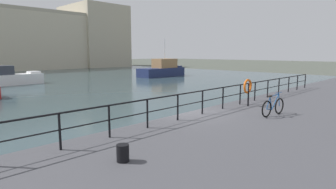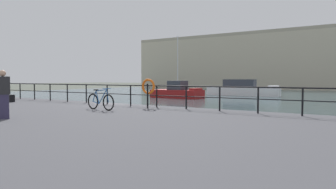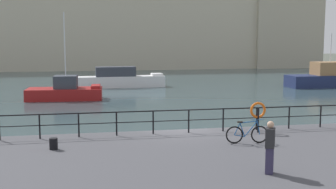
{
  "view_description": "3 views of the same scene",
  "coord_description": "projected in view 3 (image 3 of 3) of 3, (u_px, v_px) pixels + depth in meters",
  "views": [
    {
      "loc": [
        -9.82,
        -8.21,
        3.62
      ],
      "look_at": [
        2.08,
        3.35,
        1.15
      ],
      "focal_mm": 30.0,
      "sensor_mm": 36.0,
      "label": 1
    },
    {
      "loc": [
        11.4,
        -12.66,
        2.31
      ],
      "look_at": [
        1.09,
        3.89,
        1.26
      ],
      "focal_mm": 31.51,
      "sensor_mm": 36.0,
      "label": 2
    },
    {
      "loc": [
        -4.41,
        -19.45,
        5.16
      ],
      "look_at": [
        0.15,
        4.84,
        1.95
      ],
      "focal_mm": 45.91,
      "sensor_mm": 36.0,
      "label": 3
    }
  ],
  "objects": [
    {
      "name": "standing_person",
      "position": [
        270.0,
        147.0,
        13.55
      ],
      "size": [
        0.45,
        0.52,
        1.69
      ],
      "rotation": [
        0.0,
        0.0,
        5.8
      ],
      "color": "#332D4C",
      "rests_on": "quay_promenade"
    },
    {
      "name": "quay_promenade",
      "position": [
        227.0,
        184.0,
        14.04
      ],
      "size": [
        56.0,
        13.0,
        0.91
      ],
      "primitive_type": "cube",
      "color": "#47474C",
      "rests_on": "ground_plane"
    },
    {
      "name": "life_ring_stand",
      "position": [
        258.0,
        111.0,
        19.55
      ],
      "size": [
        0.75,
        0.16,
        1.4
      ],
      "color": "black",
      "rests_on": "quay_promenade"
    },
    {
      "name": "water_basin",
      "position": [
        127.0,
        84.0,
        49.86
      ],
      "size": [
        80.0,
        60.0,
        0.01
      ],
      "primitive_type": "cube",
      "color": "#33474C",
      "rests_on": "ground_plane"
    },
    {
      "name": "quay_railing",
      "position": [
        189.0,
        117.0,
        19.5
      ],
      "size": [
        26.25,
        0.07,
        1.08
      ],
      "color": "black",
      "rests_on": "quay_promenade"
    },
    {
      "name": "ground_plane",
      "position": [
        184.0,
        148.0,
        20.43
      ],
      "size": [
        240.0,
        240.0,
        0.0
      ],
      "primitive_type": "plane",
      "color": "#4C5147"
    },
    {
      "name": "moored_small_launch",
      "position": [
        65.0,
        91.0,
        36.62
      ],
      "size": [
        6.43,
        2.92,
        7.37
      ],
      "rotation": [
        0.0,
        0.0,
        -0.06
      ],
      "color": "maroon",
      "rests_on": "water_basin"
    },
    {
      "name": "moored_cabin_cruiser",
      "position": [
        119.0,
        79.0,
        45.87
      ],
      "size": [
        9.64,
        2.18,
        2.21
      ],
      "rotation": [
        0.0,
        0.0,
        0.03
      ],
      "color": "white",
      "rests_on": "water_basin"
    },
    {
      "name": "mooring_bollard",
      "position": [
        54.0,
        144.0,
        16.6
      ],
      "size": [
        0.32,
        0.32,
        0.44
      ],
      "primitive_type": "cylinder",
      "color": "black",
      "rests_on": "quay_promenade"
    },
    {
      "name": "parked_bicycle",
      "position": [
        247.0,
        134.0,
        17.54
      ],
      "size": [
        1.77,
        0.23,
        0.98
      ],
      "rotation": [
        0.0,
        0.0,
        -0.1
      ],
      "color": "black",
      "rests_on": "quay_promenade"
    },
    {
      "name": "moored_white_yacht",
      "position": [
        325.0,
        77.0,
        46.27
      ],
      "size": [
        7.97,
        2.89,
        5.74
      ],
      "rotation": [
        0.0,
        0.0,
        0.02
      ],
      "color": "navy",
      "rests_on": "water_basin"
    },
    {
      "name": "harbor_building",
      "position": [
        145.0,
        33.0,
        77.1
      ],
      "size": [
        73.08,
        15.58,
        15.38
      ],
      "color": "#C1B79E",
      "rests_on": "ground_plane"
    }
  ]
}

